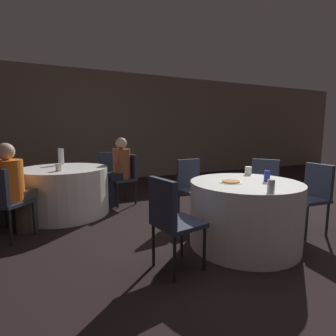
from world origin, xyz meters
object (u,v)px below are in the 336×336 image
(table_near, at_px, (244,213))
(chair_far_southwest, at_px, (2,197))
(chair_near_west, at_px, (171,216))
(bottle_far, at_px, (61,157))
(chair_far_northeast, at_px, (105,171))
(chair_near_north, at_px, (192,183))
(person_orange_shirt, at_px, (14,189))
(table_far, at_px, (65,191))
(chair_far_east, at_px, (127,174))
(pizza_plate_near, at_px, (231,182))
(chair_near_east, at_px, (312,191))
(soda_can_silver, at_px, (271,186))
(person_floral_shirt, at_px, (118,172))
(chair_near_northeast, at_px, (263,183))
(soda_can_blue, at_px, (267,176))

(table_near, xyz_separation_m, chair_far_southwest, (-2.48, 1.24, 0.17))
(chair_near_west, height_order, bottle_far, bottle_far)
(chair_near_west, height_order, chair_far_northeast, same)
(chair_far_southwest, bearing_deg, chair_near_west, -2.37)
(chair_near_north, height_order, person_orange_shirt, person_orange_shirt)
(table_far, distance_m, chair_far_northeast, 1.08)
(chair_far_east, xyz_separation_m, pizza_plate_near, (0.54, -2.21, 0.20))
(chair_near_east, bearing_deg, pizza_plate_near, 88.95)
(chair_near_east, distance_m, soda_can_silver, 1.27)
(table_far, distance_m, person_orange_shirt, 0.94)
(person_orange_shirt, height_order, soda_can_silver, person_orange_shirt)
(person_floral_shirt, xyz_separation_m, pizza_plate_near, (0.70, -2.18, 0.15))
(chair_near_northeast, xyz_separation_m, chair_far_southwest, (-3.32, 0.67, 0.00))
(chair_near_north, bearing_deg, person_orange_shirt, -14.05)
(chair_far_east, relative_size, pizza_plate_near, 3.51)
(chair_near_northeast, height_order, chair_far_east, same)
(person_orange_shirt, bearing_deg, chair_near_northeast, 27.82)
(chair_near_east, height_order, person_floral_shirt, person_floral_shirt)
(chair_far_east, height_order, person_floral_shirt, person_floral_shirt)
(chair_near_north, height_order, chair_far_east, same)
(table_far, relative_size, soda_can_blue, 10.79)
(chair_near_east, xyz_separation_m, bottle_far, (-2.79, 2.53, 0.33))
(table_near, relative_size, person_floral_shirt, 1.04)
(chair_near_east, bearing_deg, soda_can_silver, 114.38)
(soda_can_blue, bearing_deg, pizza_plate_near, 163.87)
(table_near, relative_size, soda_can_blue, 10.02)
(chair_near_west, height_order, chair_far_east, same)
(chair_far_east, distance_m, soda_can_silver, 2.82)
(chair_near_north, height_order, person_floral_shirt, person_floral_shirt)
(chair_near_west, bearing_deg, chair_near_northeast, 102.10)
(chair_near_northeast, bearing_deg, chair_near_east, 160.83)
(chair_near_east, xyz_separation_m, chair_near_west, (-2.02, -0.10, 0.00))
(chair_far_east, distance_m, chair_far_southwest, 2.02)
(chair_near_north, xyz_separation_m, bottle_far, (-1.68, 1.44, 0.33))
(chair_near_north, bearing_deg, chair_far_northeast, -68.35)
(table_near, bearing_deg, pizza_plate_near, 168.79)
(person_orange_shirt, bearing_deg, chair_near_east, 18.62)
(person_floral_shirt, xyz_separation_m, soda_can_blue, (1.11, -2.30, 0.20))
(person_orange_shirt, distance_m, pizza_plate_near, 2.57)
(chair_near_northeast, bearing_deg, chair_near_north, 30.65)
(chair_near_north, height_order, soda_can_blue, chair_near_north)
(table_near, relative_size, chair_near_east, 1.40)
(soda_can_silver, bearing_deg, table_far, 122.36)
(soda_can_blue, bearing_deg, chair_far_east, 112.12)
(bottle_far, bearing_deg, chair_near_northeast, -35.69)
(chair_far_northeast, distance_m, chair_far_southwest, 2.13)
(table_far, distance_m, bottle_far, 0.65)
(chair_far_northeast, relative_size, chair_far_southwest, 1.00)
(chair_near_west, height_order, soda_can_blue, chair_near_west)
(pizza_plate_near, bearing_deg, chair_near_north, 85.26)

